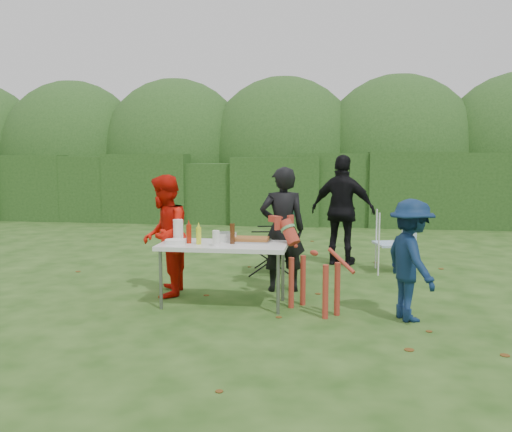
# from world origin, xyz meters

# --- Properties ---
(ground) EXTENTS (80.00, 80.00, 0.00)m
(ground) POSITION_xyz_m (0.00, 0.00, 0.00)
(ground) COLOR #1E4211
(hedge_row) EXTENTS (22.00, 1.40, 1.70)m
(hedge_row) POSITION_xyz_m (0.00, 8.00, 0.85)
(hedge_row) COLOR #23471C
(hedge_row) RESTS_ON ground
(shrub_backdrop) EXTENTS (20.00, 2.60, 3.20)m
(shrub_backdrop) POSITION_xyz_m (0.00, 9.60, 1.60)
(shrub_backdrop) COLOR #3D6628
(shrub_backdrop) RESTS_ON ground
(folding_table) EXTENTS (1.50, 0.70, 0.74)m
(folding_table) POSITION_xyz_m (0.20, 0.21, 0.69)
(folding_table) COLOR silver
(folding_table) RESTS_ON ground
(person_cook) EXTENTS (0.67, 0.51, 1.63)m
(person_cook) POSITION_xyz_m (0.82, 0.99, 0.81)
(person_cook) COLOR black
(person_cook) RESTS_ON ground
(person_red_jacket) EXTENTS (0.69, 0.82, 1.53)m
(person_red_jacket) POSITION_xyz_m (-0.63, 0.54, 0.77)
(person_red_jacket) COLOR red
(person_red_jacket) RESTS_ON ground
(person_black_puffy) EXTENTS (1.12, 0.73, 1.78)m
(person_black_puffy) POSITION_xyz_m (1.62, 2.81, 0.89)
(person_black_puffy) COLOR black
(person_black_puffy) RESTS_ON ground
(child) EXTENTS (0.75, 0.96, 1.31)m
(child) POSITION_xyz_m (2.31, -0.06, 0.66)
(child) COLOR #0D2345
(child) RESTS_ON ground
(dog) EXTENTS (1.09, 1.05, 1.03)m
(dog) POSITION_xyz_m (1.27, 0.10, 0.51)
(dog) COLOR #A63525
(dog) RESTS_ON ground
(camping_chair) EXTENTS (0.77, 0.77, 1.08)m
(camping_chair) POSITION_xyz_m (0.58, 2.02, 0.54)
(camping_chair) COLOR #163223
(camping_chair) RESTS_ON ground
(lawn_chair) EXTENTS (0.69, 0.69, 0.96)m
(lawn_chair) POSITION_xyz_m (2.38, 2.34, 0.48)
(lawn_chair) COLOR #5D9BCA
(lawn_chair) RESTS_ON ground
(food_tray) EXTENTS (0.45, 0.30, 0.02)m
(food_tray) POSITION_xyz_m (0.51, 0.37, 0.75)
(food_tray) COLOR #B7B7BA
(food_tray) RESTS_ON folding_table
(focaccia_bread) EXTENTS (0.40, 0.26, 0.04)m
(focaccia_bread) POSITION_xyz_m (0.51, 0.37, 0.78)
(focaccia_bread) COLOR #9F5E2A
(focaccia_bread) RESTS_ON food_tray
(mustard_bottle) EXTENTS (0.06, 0.06, 0.20)m
(mustard_bottle) POSITION_xyz_m (-0.08, 0.12, 0.84)
(mustard_bottle) COLOR yellow
(mustard_bottle) RESTS_ON folding_table
(ketchup_bottle) EXTENTS (0.06, 0.06, 0.22)m
(ketchup_bottle) POSITION_xyz_m (-0.21, 0.17, 0.85)
(ketchup_bottle) COLOR #A31C0B
(ketchup_bottle) RESTS_ON folding_table
(beer_bottle) EXTENTS (0.06, 0.06, 0.24)m
(beer_bottle) POSITION_xyz_m (0.31, 0.21, 0.86)
(beer_bottle) COLOR #47230F
(beer_bottle) RESTS_ON folding_table
(paper_towel_roll) EXTENTS (0.12, 0.12, 0.26)m
(paper_towel_roll) POSITION_xyz_m (-0.38, 0.33, 0.87)
(paper_towel_roll) COLOR white
(paper_towel_roll) RESTS_ON folding_table
(cup_stack) EXTENTS (0.08, 0.08, 0.18)m
(cup_stack) POSITION_xyz_m (0.15, 0.02, 0.83)
(cup_stack) COLOR white
(cup_stack) RESTS_ON folding_table
(pasta_bowl) EXTENTS (0.26, 0.26, 0.10)m
(pasta_bowl) POSITION_xyz_m (0.19, 0.41, 0.79)
(pasta_bowl) COLOR silver
(pasta_bowl) RESTS_ON folding_table
(plate_stack) EXTENTS (0.24, 0.24, 0.05)m
(plate_stack) POSITION_xyz_m (-0.36, 0.11, 0.77)
(plate_stack) COLOR white
(plate_stack) RESTS_ON folding_table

